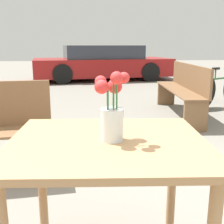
{
  "coord_description": "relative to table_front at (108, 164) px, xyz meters",
  "views": [
    {
      "loc": [
        -0.1,
        -1.18,
        1.15
      ],
      "look_at": [
        0.02,
        -0.01,
        0.87
      ],
      "focal_mm": 45.0,
      "sensor_mm": 36.0,
      "label": 1
    }
  ],
  "objects": [
    {
      "name": "parked_car",
      "position": [
        0.52,
        8.38,
        -0.08
      ],
      "size": [
        4.7,
        2.42,
        1.13
      ],
      "color": "maroon",
      "rests_on": "ground_plane"
    },
    {
      "name": "bench_middle",
      "position": [
        1.52,
        3.25,
        -0.15
      ],
      "size": [
        0.48,
        1.93,
        0.85
      ],
      "color": "brown",
      "rests_on": "ground_plane"
    },
    {
      "name": "flower_vase",
      "position": [
        0.02,
        -0.01,
        0.23
      ],
      "size": [
        0.15,
        0.16,
        0.31
      ],
      "color": "silver",
      "rests_on": "table_front"
    },
    {
      "name": "table_front",
      "position": [
        0.0,
        0.0,
        0.0
      ],
      "size": [
        0.93,
        0.8,
        0.74
      ],
      "color": "tan",
      "rests_on": "ground_plane"
    },
    {
      "name": "bicycle",
      "position": [
        2.49,
        3.94,
        -0.29
      ],
      "size": [
        1.4,
        0.8,
        0.74
      ],
      "color": "black",
      "rests_on": "ground_plane"
    }
  ]
}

